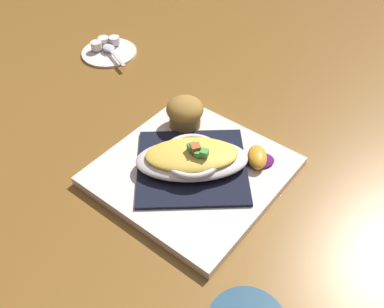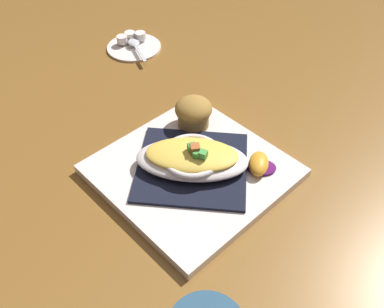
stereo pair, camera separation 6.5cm
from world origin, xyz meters
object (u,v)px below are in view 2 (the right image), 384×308
object	(u,v)px
orange_garnish	(259,164)
creamer_cup_2	(122,39)
creamer_cup_0	(140,36)
gratin_dish	(192,158)
muffin	(193,112)
square_plate	(192,171)
creamer_saucer	(134,46)
creamer_cup_1	(130,35)
spoon	(134,44)

from	to	relation	value
orange_garnish	creamer_cup_2	size ratio (longest dim) A/B	2.59
creamer_cup_0	creamer_cup_2	bearing A→B (deg)	-116.87
gratin_dish	muffin	distance (m)	0.10
square_plate	creamer_saucer	bearing A→B (deg)	149.41
gratin_dish	creamer_cup_2	xyz separation A→B (m)	(-0.38, 0.20, -0.02)
creamer_cup_0	creamer_cup_2	size ratio (longest dim) A/B	1.00
creamer_cup_0	creamer_cup_1	world-z (taller)	same
orange_garnish	creamer_cup_0	bearing A→B (deg)	159.06
gratin_dish	square_plate	bearing A→B (deg)	170.63
muffin	orange_garnish	size ratio (longest dim) A/B	1.03
orange_garnish	creamer_cup_2	distance (m)	0.47
muffin	creamer_cup_2	xyz separation A→B (m)	(-0.31, 0.12, -0.03)
creamer_saucer	spoon	size ratio (longest dim) A/B	1.24
orange_garnish	spoon	world-z (taller)	orange_garnish
creamer_cup_2	square_plate	bearing A→B (deg)	-27.58
muffin	orange_garnish	xyz separation A→B (m)	(0.15, -0.01, -0.02)
muffin	creamer_saucer	bearing A→B (deg)	155.94
muffin	creamer_saucer	xyz separation A→B (m)	(-0.28, 0.13, -0.04)
orange_garnish	creamer_saucer	world-z (taller)	orange_garnish
creamer_cup_1	creamer_cup_0	bearing A→B (deg)	37.35
muffin	creamer_saucer	distance (m)	0.31
gratin_dish	orange_garnish	distance (m)	0.11
orange_garnish	creamer_saucer	distance (m)	0.45
creamer_cup_1	gratin_dish	bearing A→B (deg)	-30.36
spoon	creamer_cup_1	bearing A→B (deg)	153.13
square_plate	orange_garnish	size ratio (longest dim) A/B	4.28
spoon	creamer_cup_0	xyz separation A→B (m)	(-0.01, 0.03, 0.00)
creamer_cup_2	creamer_saucer	bearing A→B (deg)	24.70
square_plate	creamer_cup_0	distance (m)	0.43
square_plate	creamer_saucer	size ratio (longest dim) A/B	2.21
square_plate	muffin	distance (m)	0.11
creamer_cup_0	creamer_cup_2	distance (m)	0.04
spoon	creamer_cup_2	size ratio (longest dim) A/B	4.05
orange_garnish	creamer_cup_2	world-z (taller)	orange_garnish
muffin	square_plate	bearing A→B (deg)	-50.58
square_plate	orange_garnish	xyz separation A→B (m)	(0.08, 0.07, 0.02)
orange_garnish	creamer_saucer	xyz separation A→B (m)	(-0.43, 0.14, -0.02)
muffin	spoon	world-z (taller)	muffin
spoon	creamer_cup_2	distance (m)	0.03
creamer_cup_0	creamer_cup_2	xyz separation A→B (m)	(-0.02, -0.04, 0.00)
creamer_saucer	orange_garnish	bearing A→B (deg)	-18.06
creamer_cup_0	creamer_saucer	bearing A→B (deg)	-78.43
orange_garnish	creamer_cup_1	xyz separation A→B (m)	(-0.46, 0.15, -0.01)
gratin_dish	orange_garnish	size ratio (longest dim) A/B	3.14
muffin	creamer_cup_2	distance (m)	0.33
creamer_saucer	creamer_cup_0	bearing A→B (deg)	101.57
muffin	creamer_saucer	size ratio (longest dim) A/B	0.53
square_plate	creamer_cup_0	bearing A→B (deg)	146.70
spoon	square_plate	bearing A→B (deg)	-30.66
creamer_cup_1	square_plate	bearing A→B (deg)	-30.36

